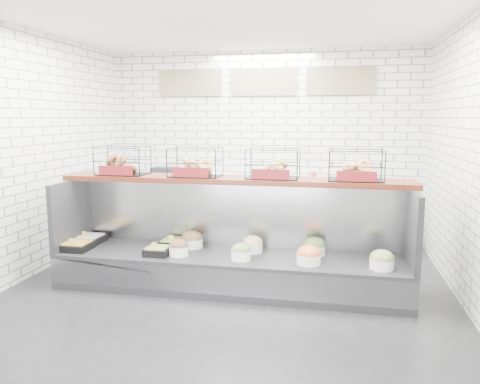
# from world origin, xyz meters

# --- Properties ---
(ground) EXTENTS (5.50, 5.50, 0.00)m
(ground) POSITION_xyz_m (0.00, 0.00, 0.00)
(ground) COLOR black
(ground) RESTS_ON ground
(room_shell) EXTENTS (5.02, 5.51, 3.01)m
(room_shell) POSITION_xyz_m (0.00, 0.60, 2.06)
(room_shell) COLOR white
(room_shell) RESTS_ON ground
(display_case) EXTENTS (4.00, 0.90, 1.20)m
(display_case) POSITION_xyz_m (-0.00, 0.34, 0.33)
(display_case) COLOR black
(display_case) RESTS_ON ground
(bagel_shelf) EXTENTS (4.10, 0.50, 0.40)m
(bagel_shelf) POSITION_xyz_m (0.00, 0.52, 1.37)
(bagel_shelf) COLOR #40160D
(bagel_shelf) RESTS_ON display_case
(prep_counter) EXTENTS (4.00, 0.60, 1.20)m
(prep_counter) POSITION_xyz_m (-0.01, 2.43, 0.47)
(prep_counter) COLOR #93969B
(prep_counter) RESTS_ON ground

